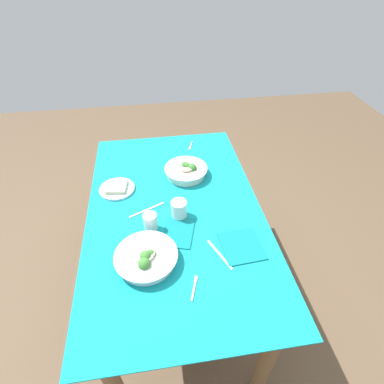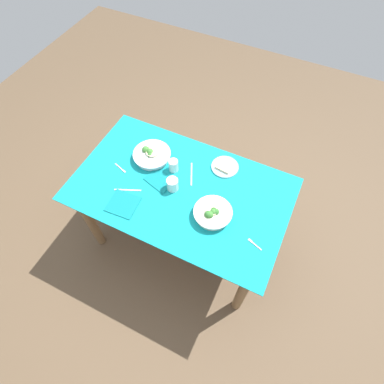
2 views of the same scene
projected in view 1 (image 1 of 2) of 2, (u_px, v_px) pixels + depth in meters
ground_plane at (179, 291)px, 2.03m from camera, size 6.00×6.00×0.00m
dining_table at (176, 226)px, 1.61m from camera, size 1.46×0.88×0.77m
broccoli_bowl_far at (146, 258)px, 1.26m from camera, size 0.27×0.27×0.08m
broccoli_bowl_near at (186, 171)px, 1.72m from camera, size 0.25×0.25×0.08m
bread_side_plate at (117, 188)px, 1.64m from camera, size 0.19×0.19×0.03m
water_glass_center at (150, 222)px, 1.40m from camera, size 0.07×0.07×0.09m
water_glass_side at (179, 209)px, 1.46m from camera, size 0.08×0.08×0.09m
fork_by_far_bowl at (194, 287)px, 1.19m from camera, size 0.11×0.05×0.00m
fork_by_near_bowl at (191, 146)px, 1.98m from camera, size 0.10×0.04×0.00m
table_knife_left at (220, 254)px, 1.31m from camera, size 0.17×0.08×0.00m
table_knife_right at (147, 210)px, 1.52m from camera, size 0.09×0.18×0.00m
napkin_folded_upper at (241, 246)px, 1.34m from camera, size 0.20×0.19×0.01m
napkin_folded_lower at (177, 232)px, 1.41m from camera, size 0.22×0.19×0.01m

